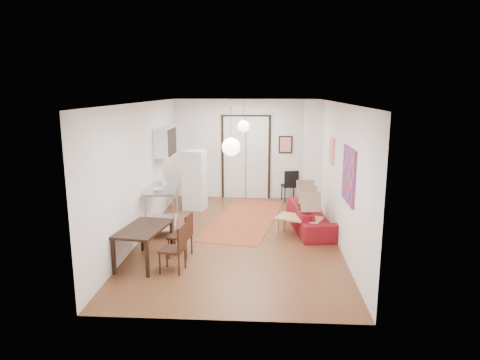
# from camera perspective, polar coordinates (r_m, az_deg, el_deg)

# --- Properties ---
(floor) EXTENTS (7.00, 7.00, 0.00)m
(floor) POSITION_cam_1_polar(r_m,az_deg,el_deg) (9.49, -0.17, -7.52)
(floor) COLOR brown
(floor) RESTS_ON ground
(ceiling) EXTENTS (4.20, 7.00, 0.02)m
(ceiling) POSITION_cam_1_polar(r_m,az_deg,el_deg) (8.94, -0.18, 10.27)
(ceiling) COLOR silver
(ceiling) RESTS_ON wall_back
(wall_back) EXTENTS (4.20, 0.02, 2.90)m
(wall_back) POSITION_cam_1_polar(r_m,az_deg,el_deg) (12.55, 0.81, 4.13)
(wall_back) COLOR silver
(wall_back) RESTS_ON floor
(wall_front) EXTENTS (4.20, 0.02, 2.90)m
(wall_front) POSITION_cam_1_polar(r_m,az_deg,el_deg) (5.72, -2.35, -5.54)
(wall_front) COLOR silver
(wall_front) RESTS_ON floor
(wall_left) EXTENTS (0.02, 7.00, 2.90)m
(wall_left) POSITION_cam_1_polar(r_m,az_deg,el_deg) (9.47, -12.97, 1.22)
(wall_left) COLOR silver
(wall_left) RESTS_ON floor
(wall_right) EXTENTS (0.02, 7.00, 2.90)m
(wall_right) POSITION_cam_1_polar(r_m,az_deg,el_deg) (9.22, 12.97, 0.93)
(wall_right) COLOR silver
(wall_right) RESTS_ON floor
(double_doors) EXTENTS (1.44, 0.06, 2.50)m
(double_doors) POSITION_cam_1_polar(r_m,az_deg,el_deg) (12.55, 0.79, 2.97)
(double_doors) COLOR silver
(double_doors) RESTS_ON wall_back
(stub_partition) EXTENTS (0.50, 0.10, 2.90)m
(stub_partition) POSITION_cam_1_polar(r_m,az_deg,el_deg) (11.67, 9.72, 3.36)
(stub_partition) COLOR silver
(stub_partition) RESTS_ON floor
(wall_cabinet) EXTENTS (0.35, 1.00, 0.70)m
(wall_cabinet) POSITION_cam_1_polar(r_m,az_deg,el_deg) (10.79, -9.95, 5.06)
(wall_cabinet) COLOR white
(wall_cabinet) RESTS_ON wall_left
(painting_popart) EXTENTS (0.05, 1.00, 1.00)m
(painting_popart) POSITION_cam_1_polar(r_m,az_deg,el_deg) (7.97, 14.31, 0.62)
(painting_popart) COLOR red
(painting_popart) RESTS_ON wall_right
(painting_abstract) EXTENTS (0.05, 0.50, 0.60)m
(painting_abstract) POSITION_cam_1_polar(r_m,az_deg,el_deg) (9.94, 12.17, 3.80)
(painting_abstract) COLOR white
(painting_abstract) RESTS_ON wall_right
(poster_back) EXTENTS (0.40, 0.03, 0.50)m
(poster_back) POSITION_cam_1_polar(r_m,az_deg,el_deg) (12.51, 6.09, 4.72)
(poster_back) COLOR red
(poster_back) RESTS_ON wall_back
(print_left) EXTENTS (0.03, 0.44, 0.54)m
(print_left) POSITION_cam_1_polar(r_m,az_deg,el_deg) (11.30, -10.13, 5.62)
(print_left) COLOR #9A6140
(print_left) RESTS_ON wall_left
(pendant_back) EXTENTS (0.30, 0.30, 0.80)m
(pendant_back) POSITION_cam_1_polar(r_m,az_deg,el_deg) (10.98, 0.47, 7.20)
(pendant_back) COLOR white
(pendant_back) RESTS_ON ceiling
(pendant_front) EXTENTS (0.30, 0.30, 0.80)m
(pendant_front) POSITION_cam_1_polar(r_m,az_deg,el_deg) (7.01, -1.19, 4.45)
(pendant_front) COLOR white
(pendant_front) RESTS_ON ceiling
(kilim_rug) EXTENTS (2.03, 3.90, 0.01)m
(kilim_rug) POSITION_cam_1_polar(r_m,az_deg,el_deg) (10.71, 0.73, -5.19)
(kilim_rug) COLOR #A9592A
(kilim_rug) RESTS_ON floor
(sofa) EXTENTS (1.07, 2.12, 0.59)m
(sofa) POSITION_cam_1_polar(r_m,az_deg,el_deg) (9.97, 9.52, -4.93)
(sofa) COLOR maroon
(sofa) RESTS_ON floor
(coffee_table) EXTENTS (1.10, 0.87, 0.43)m
(coffee_table) POSITION_cam_1_polar(r_m,az_deg,el_deg) (9.49, 7.88, -5.26)
(coffee_table) COLOR tan
(coffee_table) RESTS_ON floor
(potted_plant) EXTENTS (0.47, 0.45, 0.42)m
(potted_plant) POSITION_cam_1_polar(r_m,az_deg,el_deg) (9.42, 8.53, -3.72)
(potted_plant) COLOR #407133
(potted_plant) RESTS_ON coffee_table
(kitchen_counter) EXTENTS (0.84, 1.40, 1.02)m
(kitchen_counter) POSITION_cam_1_polar(r_m,az_deg,el_deg) (9.81, -10.34, -2.95)
(kitchen_counter) COLOR #ADAFB2
(kitchen_counter) RESTS_ON floor
(bowl) EXTENTS (0.32, 0.32, 0.06)m
(bowl) POSITION_cam_1_polar(r_m,az_deg,el_deg) (9.43, -10.86, -1.24)
(bowl) COLOR beige
(bowl) RESTS_ON kitchen_counter
(soap_bottle) EXTENTS (0.13, 0.13, 0.21)m
(soap_bottle) POSITION_cam_1_polar(r_m,az_deg,el_deg) (9.94, -10.11, -0.09)
(soap_bottle) COLOR teal
(soap_bottle) RESTS_ON kitchen_counter
(fridge) EXTENTS (0.63, 0.63, 1.59)m
(fridge) POSITION_cam_1_polar(r_m,az_deg,el_deg) (11.51, -6.05, 0.02)
(fridge) COLOR white
(fridge) RESTS_ON floor
(dining_table) EXTENTS (0.89, 1.34, 0.69)m
(dining_table) POSITION_cam_1_polar(r_m,az_deg,el_deg) (8.11, -12.71, -6.69)
(dining_table) COLOR black
(dining_table) RESTS_ON floor
(dining_chair_near) EXTENTS (0.46, 0.61, 0.86)m
(dining_chair_near) POSITION_cam_1_polar(r_m,az_deg,el_deg) (8.41, -7.90, -6.70)
(dining_chair_near) COLOR #361911
(dining_chair_near) RESTS_ON floor
(dining_chair_far) EXTENTS (0.46, 0.61, 0.86)m
(dining_chair_far) POSITION_cam_1_polar(r_m,az_deg,el_deg) (7.76, -8.90, -8.35)
(dining_chair_far) COLOR #361911
(dining_chair_far) RESTS_ON floor
(black_side_chair) EXTENTS (0.50, 0.51, 0.92)m
(black_side_chair) POSITION_cam_1_polar(r_m,az_deg,el_deg) (12.46, 6.61, -0.28)
(black_side_chair) COLOR black
(black_side_chair) RESTS_ON floor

